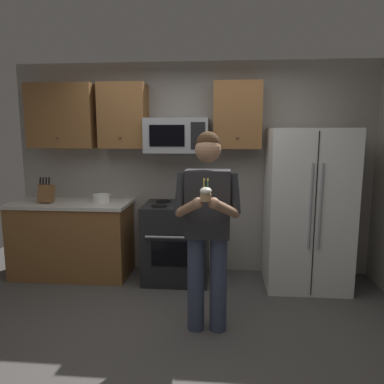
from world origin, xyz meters
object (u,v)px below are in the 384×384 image
(microwave, at_px, (177,136))
(refrigerator, at_px, (307,209))
(oven_range, at_px, (176,242))
(knife_block, at_px, (46,193))
(person, at_px, (207,222))
(bowl_large_white, at_px, (101,198))
(cupcake, at_px, (206,194))

(microwave, relative_size, refrigerator, 0.41)
(oven_range, relative_size, refrigerator, 0.52)
(microwave, distance_m, knife_block, 1.72)
(knife_block, relative_size, person, 0.18)
(knife_block, bearing_deg, bowl_large_white, 6.61)
(bowl_large_white, bearing_deg, cupcake, -48.46)
(microwave, distance_m, cupcake, 1.69)
(refrigerator, bearing_deg, microwave, 173.97)
(microwave, bearing_deg, refrigerator, -6.03)
(oven_range, height_order, microwave, microwave)
(microwave, xyz_separation_m, person, (0.42, -1.25, -0.72))
(refrigerator, relative_size, person, 1.02)
(oven_range, height_order, refrigerator, refrigerator)
(microwave, relative_size, person, 0.42)
(refrigerator, xyz_separation_m, knife_block, (-3.07, 0.01, 0.13))
(microwave, xyz_separation_m, cupcake, (0.42, -1.58, -0.43))
(microwave, height_order, cupcake, microwave)
(oven_range, distance_m, refrigerator, 1.56)
(cupcake, bearing_deg, microwave, 104.81)
(refrigerator, bearing_deg, bowl_large_white, 177.98)
(person, bearing_deg, knife_block, 150.98)
(refrigerator, height_order, bowl_large_white, refrigerator)
(refrigerator, bearing_deg, knife_block, 179.82)
(oven_range, relative_size, cupcake, 5.36)
(oven_range, bearing_deg, microwave, 89.98)
(bowl_large_white, bearing_deg, microwave, 4.54)
(knife_block, bearing_deg, refrigerator, -0.18)
(knife_block, relative_size, cupcake, 1.84)
(knife_block, height_order, person, person)
(oven_range, relative_size, microwave, 1.26)
(bowl_large_white, bearing_deg, person, -41.44)
(cupcake, bearing_deg, refrigerator, 52.78)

